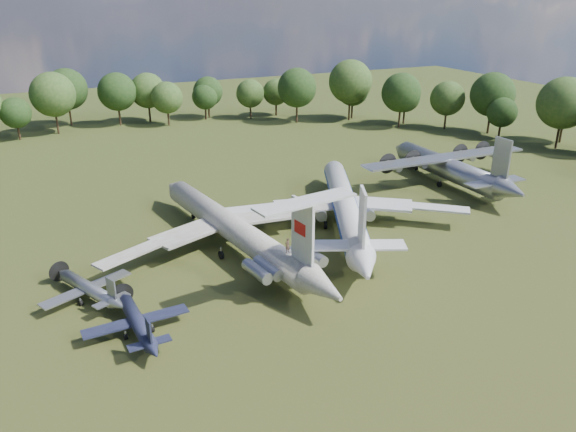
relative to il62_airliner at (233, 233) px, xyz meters
name	(u,v)px	position (x,y,z in m)	size (l,w,h in m)	color
ground	(250,256)	(1.16, -3.06, -2.34)	(300.00, 300.00, 0.00)	#254216
il62_airliner	(233,233)	(0.00, 0.00, 0.00)	(36.64, 47.63, 4.67)	silver
tu104_jet	(345,210)	(17.42, 0.70, 0.05)	(35.79, 47.73, 4.77)	silver
an12_transport	(447,171)	(43.62, 9.71, 0.05)	(32.50, 36.32, 4.78)	#A3A5AB
small_prop_west	(138,325)	(-15.40, -14.98, -1.28)	(10.56, 14.40, 2.11)	black
small_prop_northwest	(89,291)	(-18.96, -5.91, -1.28)	(10.59, 14.45, 2.12)	#999CA0
person_on_il62	(287,245)	(1.98, -12.93, 3.20)	(0.63, 0.41, 1.72)	#9B6E4F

